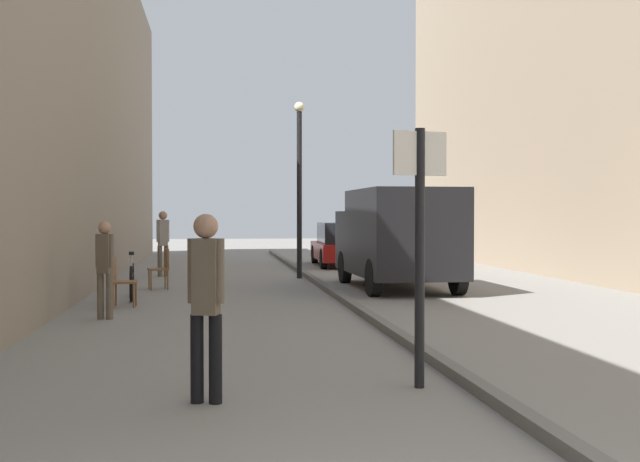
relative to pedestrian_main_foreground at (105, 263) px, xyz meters
The scene contains 12 objects.
ground_plane 3.31m from the pedestrian_main_foreground, 30.09° to the left, with size 80.00×80.00×0.00m, color gray.
kerb_strip 4.69m from the pedestrian_main_foreground, 20.20° to the left, with size 0.16×40.00×0.12m, color #615F5B.
pedestrian_main_foreground is the anchor object (origin of this frame).
pedestrian_mid_block 8.88m from the pedestrian_main_foreground, 87.47° to the left, with size 0.35×0.26×1.82m.
pedestrian_far_crossing 6.26m from the pedestrian_main_foreground, 74.13° to the right, with size 0.34×0.24×1.75m.
delivery_van 7.54m from the pedestrian_main_foreground, 36.80° to the left, with size 2.15×4.87×2.30m.
parked_car 14.03m from the pedestrian_main_foreground, 64.22° to the left, with size 1.95×4.25×1.45m.
street_sign_post 6.85m from the pedestrian_main_foreground, 55.91° to the right, with size 0.59×0.19×2.60m.
lamp_post 8.93m from the pedestrian_main_foreground, 62.15° to the left, with size 0.28×0.28×4.76m.
bicycle_leaning 3.08m from the pedestrian_main_foreground, 87.53° to the left, with size 0.20×1.77×0.98m.
cafe_chair_near_window 1.75m from the pedestrian_main_foreground, 88.47° to the left, with size 0.45×0.45×0.94m.
cafe_chair_by_doorway 5.12m from the pedestrian_main_foreground, 83.20° to the left, with size 0.52×0.52×0.94m.
Camera 1 is at (-0.97, -2.85, 1.75)m, focal length 43.94 mm.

